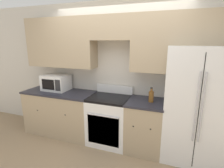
% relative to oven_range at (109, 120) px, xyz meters
% --- Properties ---
extents(ground_plane, '(12.00, 12.00, 0.00)m').
position_rel_oven_range_xyz_m(ground_plane, '(0.05, -0.31, -0.45)').
color(ground_plane, '#937A5B').
extents(wall_back, '(8.00, 0.39, 2.60)m').
position_rel_oven_range_xyz_m(wall_back, '(0.06, 0.26, 1.10)').
color(wall_back, beige).
rests_on(wall_back, ground_plane).
extents(lower_cabinets_left, '(1.45, 0.64, 0.89)m').
position_rel_oven_range_xyz_m(lower_cabinets_left, '(-1.08, -0.00, -0.00)').
color(lower_cabinets_left, tan).
rests_on(lower_cabinets_left, ground_plane).
extents(lower_cabinets_right, '(0.63, 0.64, 0.89)m').
position_rel_oven_range_xyz_m(lower_cabinets_right, '(0.66, -0.00, -0.00)').
color(lower_cabinets_right, tan).
rests_on(lower_cabinets_right, ground_plane).
extents(oven_range, '(0.72, 0.65, 1.05)m').
position_rel_oven_range_xyz_m(oven_range, '(0.00, 0.00, 0.00)').
color(oven_range, white).
rests_on(oven_range, ground_plane).
extents(refrigerator, '(0.93, 0.78, 1.82)m').
position_rel_oven_range_xyz_m(refrigerator, '(1.43, 0.06, 0.46)').
color(refrigerator, white).
rests_on(refrigerator, ground_plane).
extents(microwave, '(0.52, 0.39, 0.31)m').
position_rel_oven_range_xyz_m(microwave, '(-1.21, 0.08, 0.60)').
color(microwave, white).
rests_on(microwave, lower_cabinets_left).
extents(bottle, '(0.08, 0.08, 0.25)m').
position_rel_oven_range_xyz_m(bottle, '(0.74, 0.01, 0.54)').
color(bottle, brown).
rests_on(bottle, lower_cabinets_right).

